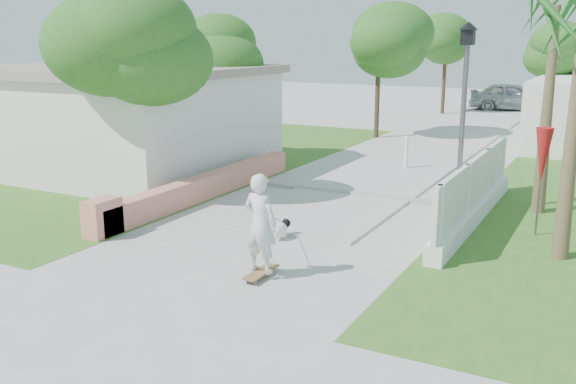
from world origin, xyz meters
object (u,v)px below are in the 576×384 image
Objects in this scene: patio_umbrella at (543,157)px; dog at (281,228)px; bollard at (406,151)px; parked_car at (513,97)px; skateboarder at (266,218)px; street_lamp at (463,112)px.

dog is at bearing -149.63° from patio_umbrella.
bollard is 0.47× the size of patio_umbrella.
parked_car is (0.21, 19.06, 0.23)m from bollard.
skateboarder is (0.33, -9.54, 0.25)m from bollard.
skateboarder reaches higher than dog.
bollard is at bearing 120.96° from street_lamp.
skateboarder reaches higher than parked_car.
street_lamp is 5.15m from dog.
street_lamp is 23.75m from parked_car.
bollard is 0.40× the size of skateboarder.
parked_car reaches higher than dog.
parked_car reaches higher than bollard.
street_lamp reaches higher than bollard.
bollard is 0.23× the size of parked_car.
bollard is (-2.70, 4.50, -1.84)m from street_lamp.
skateboarder is (-4.27, -4.04, -0.86)m from patio_umbrella.
bollard is 1.81× the size of dog.
patio_umbrella is at bearing -178.23° from parked_car.
parked_car is (-0.11, 28.60, -0.02)m from skateboarder.
skateboarder is (-2.37, -5.04, -1.60)m from street_lamp.
patio_umbrella is 3.82× the size of dog.
patio_umbrella is 24.96m from parked_car.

